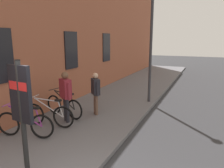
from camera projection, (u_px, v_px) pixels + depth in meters
ground at (175, 114)px, 8.27m from camera, size 60.00×60.00×0.00m
sidewalk_pavement at (128, 93)px, 11.15m from camera, size 24.00×3.50×0.12m
station_facade at (101, 24)px, 12.10m from camera, size 22.00×0.65×7.42m
bicycle_under_window at (25, 124)px, 5.96m from camera, size 0.59×1.73×0.97m
bicycle_nearest_sign at (49, 115)px, 6.71m from camera, size 0.48×1.76×0.97m
bicycle_by_door at (64, 106)px, 7.57m from camera, size 0.50×1.75×0.97m
transit_info_sign at (21, 102)px, 3.96m from camera, size 0.14×0.56×2.40m
pedestrian_crossing_street at (66, 92)px, 6.96m from camera, size 0.46×0.57×1.71m
pedestrian_near_bus at (96, 89)px, 7.69m from camera, size 0.48×0.48×1.57m
street_lamp at (152, 27)px, 8.83m from camera, size 0.28×0.28×5.51m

